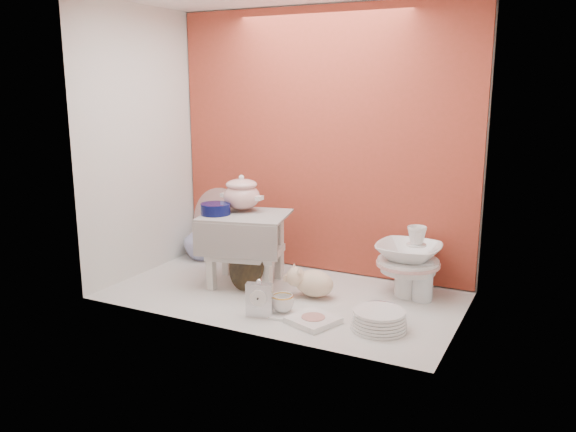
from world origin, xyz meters
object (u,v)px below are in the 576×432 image
object	(u,v)px
floral_platter	(221,223)
dinner_plate_stack	(379,320)
step_stool	(246,249)
gold_rim_teacup	(283,303)
soup_tureen	(242,193)
mantel_clock	(259,298)
blue_white_vase	(204,238)
crystal_bowl	(380,313)
porcelain_tower	(408,261)
plush_pig	(314,283)

from	to	relation	value
floral_platter	dinner_plate_stack	distance (m)	1.42
step_stool	floral_platter	xyz separation A→B (m)	(-0.41, 0.38, 0.02)
step_stool	floral_platter	world-z (taller)	floral_platter
gold_rim_teacup	dinner_plate_stack	distance (m)	0.47
soup_tureen	gold_rim_teacup	world-z (taller)	soup_tureen
mantel_clock	dinner_plate_stack	bearing A→B (deg)	-4.64
soup_tureen	blue_white_vase	distance (m)	0.60
floral_platter	mantel_clock	xyz separation A→B (m)	(0.70, -0.76, -0.13)
blue_white_vase	crystal_bowl	bearing A→B (deg)	-18.90
mantel_clock	crystal_bowl	distance (m)	0.57
crystal_bowl	porcelain_tower	world-z (taller)	porcelain_tower
floral_platter	crystal_bowl	size ratio (longest dim) A/B	2.41
dinner_plate_stack	blue_white_vase	bearing A→B (deg)	157.01
blue_white_vase	dinner_plate_stack	distance (m)	1.44
blue_white_vase	soup_tureen	bearing A→B (deg)	-28.70
step_stool	soup_tureen	distance (m)	0.31
floral_platter	plush_pig	bearing A→B (deg)	-25.99
floral_platter	crystal_bowl	xyz separation A→B (m)	(1.22, -0.53, -0.19)
soup_tureen	blue_white_vase	world-z (taller)	soup_tureen
step_stool	plush_pig	bearing A→B (deg)	-17.14
mantel_clock	dinner_plate_stack	xyz separation A→B (m)	(0.55, 0.11, -0.05)
plush_pig	gold_rim_teacup	world-z (taller)	plush_pig
blue_white_vase	porcelain_tower	distance (m)	1.33
soup_tureen	blue_white_vase	size ratio (longest dim) A/B	0.92
floral_platter	gold_rim_teacup	size ratio (longest dim) A/B	4.11
porcelain_tower	mantel_clock	bearing A→B (deg)	-132.84
gold_rim_teacup	porcelain_tower	xyz separation A→B (m)	(0.46, 0.51, 0.13)
crystal_bowl	blue_white_vase	bearing A→B (deg)	161.10
soup_tureen	floral_platter	world-z (taller)	soup_tureen
plush_pig	dinner_plate_stack	bearing A→B (deg)	-31.54
step_stool	mantel_clock	world-z (taller)	step_stool
floral_platter	plush_pig	world-z (taller)	floral_platter
soup_tureen	plush_pig	xyz separation A→B (m)	(0.48, -0.09, -0.42)
dinner_plate_stack	step_stool	bearing A→B (deg)	162.55
plush_pig	crystal_bowl	distance (m)	0.41
plush_pig	porcelain_tower	size ratio (longest dim) A/B	0.69
soup_tureen	plush_pig	distance (m)	0.64
gold_rim_teacup	crystal_bowl	distance (m)	0.46
mantel_clock	crystal_bowl	bearing A→B (deg)	7.92
floral_platter	blue_white_vase	bearing A→B (deg)	-130.98
gold_rim_teacup	dinner_plate_stack	size ratio (longest dim) A/B	0.43
gold_rim_teacup	crystal_bowl	bearing A→B (deg)	19.55
mantel_clock	dinner_plate_stack	world-z (taller)	mantel_clock
blue_white_vase	porcelain_tower	size ratio (longest dim) A/B	0.70
dinner_plate_stack	porcelain_tower	size ratio (longest dim) A/B	0.67
gold_rim_teacup	step_stool	bearing A→B (deg)	141.53
floral_platter	porcelain_tower	distance (m)	1.26
dinner_plate_stack	crystal_bowl	bearing A→B (deg)	104.95
blue_white_vase	mantel_clock	bearing A→B (deg)	-40.96
plush_pig	porcelain_tower	world-z (taller)	porcelain_tower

